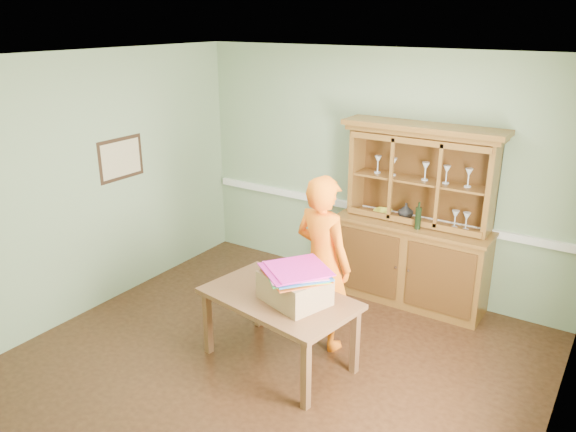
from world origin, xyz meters
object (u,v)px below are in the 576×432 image
Objects in this scene: china_hutch at (413,242)px; dining_table at (279,304)px; cardboard_box at (295,288)px; person at (323,263)px.

china_hutch is 1.35× the size of dining_table.
dining_table is 0.26m from cardboard_box.
dining_table is 0.86× the size of person.
china_hutch is 1.17× the size of person.
person is at bearing 82.09° from dining_table.
dining_table is 2.69× the size of cardboard_box.
person is at bearing 90.77° from cardboard_box.
china_hutch is at bearing 81.95° from dining_table.
cardboard_box is at bearing 101.78° from person.
dining_table is 0.58m from person.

